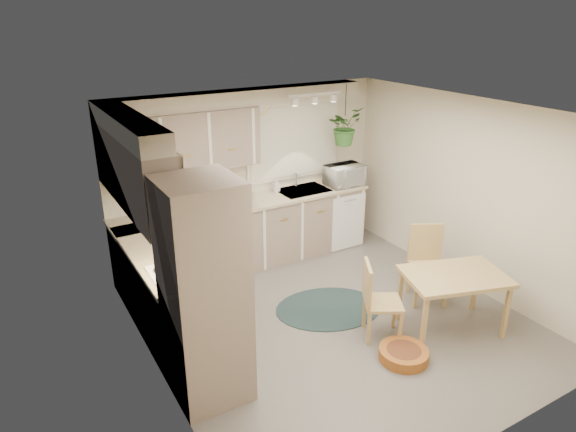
{
  "coord_description": "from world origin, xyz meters",
  "views": [
    {
      "loc": [
        -3.01,
        -4.08,
        3.34
      ],
      "look_at": [
        -0.29,
        0.55,
        1.18
      ],
      "focal_mm": 32.0,
      "sensor_mm": 36.0,
      "label": 1
    }
  ],
  "objects_px": {
    "dining_table": "(452,302)",
    "microwave": "(345,173)",
    "chair_back": "(429,266)",
    "pet_bed": "(403,354)",
    "braided_rug": "(329,308)",
    "chair_left": "(383,301)"
  },
  "relations": [
    {
      "from": "chair_left",
      "to": "braided_rug",
      "type": "xyz_separation_m",
      "value": [
        -0.19,
        0.74,
        -0.43
      ]
    },
    {
      "from": "chair_left",
      "to": "pet_bed",
      "type": "distance_m",
      "value": 0.59
    },
    {
      "from": "pet_bed",
      "to": "chair_back",
      "type": "bearing_deg",
      "value": 35.85
    },
    {
      "from": "chair_back",
      "to": "pet_bed",
      "type": "relative_size",
      "value": 1.84
    },
    {
      "from": "braided_rug",
      "to": "microwave",
      "type": "bearing_deg",
      "value": 49.3
    },
    {
      "from": "microwave",
      "to": "pet_bed",
      "type": "bearing_deg",
      "value": -113.81
    },
    {
      "from": "chair_back",
      "to": "microwave",
      "type": "distance_m",
      "value": 2.0
    },
    {
      "from": "chair_back",
      "to": "microwave",
      "type": "xyz_separation_m",
      "value": [
        0.09,
        1.88,
        0.66
      ]
    },
    {
      "from": "pet_bed",
      "to": "braided_rug",
      "type": "bearing_deg",
      "value": 95.48
    },
    {
      "from": "chair_left",
      "to": "chair_back",
      "type": "relative_size",
      "value": 0.94
    },
    {
      "from": "dining_table",
      "to": "chair_back",
      "type": "height_order",
      "value": "chair_back"
    },
    {
      "from": "dining_table",
      "to": "microwave",
      "type": "relative_size",
      "value": 1.99
    },
    {
      "from": "pet_bed",
      "to": "microwave",
      "type": "height_order",
      "value": "microwave"
    },
    {
      "from": "chair_left",
      "to": "chair_back",
      "type": "distance_m",
      "value": 1.01
    },
    {
      "from": "chair_back",
      "to": "pet_bed",
      "type": "bearing_deg",
      "value": 63.23
    },
    {
      "from": "chair_back",
      "to": "braided_rug",
      "type": "relative_size",
      "value": 0.73
    },
    {
      "from": "dining_table",
      "to": "pet_bed",
      "type": "distance_m",
      "value": 0.89
    },
    {
      "from": "braided_rug",
      "to": "microwave",
      "type": "xyz_separation_m",
      "value": [
        1.25,
        1.45,
        1.12
      ]
    },
    {
      "from": "chair_left",
      "to": "chair_back",
      "type": "height_order",
      "value": "chair_back"
    },
    {
      "from": "chair_left",
      "to": "chair_back",
      "type": "bearing_deg",
      "value": 137.82
    },
    {
      "from": "braided_rug",
      "to": "dining_table",
      "type": "bearing_deg",
      "value": -47.14
    },
    {
      "from": "chair_back",
      "to": "braided_rug",
      "type": "distance_m",
      "value": 1.32
    }
  ]
}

